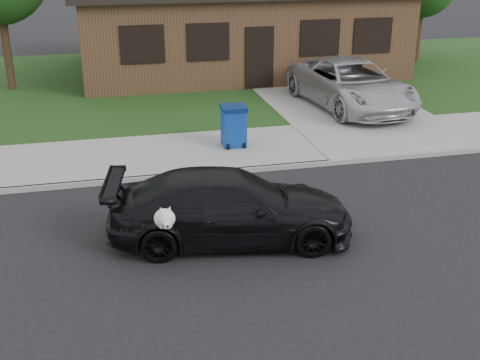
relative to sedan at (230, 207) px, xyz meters
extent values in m
plane|color=black|center=(-0.59, -0.32, -0.64)|extent=(120.00, 120.00, 0.00)
cube|color=gray|center=(-0.59, 4.68, -0.58)|extent=(60.00, 3.00, 0.12)
cube|color=gray|center=(-0.59, 3.18, -0.58)|extent=(60.00, 0.12, 0.12)
cube|color=#193814|center=(-0.59, 12.68, -0.57)|extent=(60.00, 13.00, 0.13)
cube|color=gray|center=(5.41, 9.68, -0.57)|extent=(4.50, 13.00, 0.14)
imported|color=black|center=(0.01, 0.01, 0.00)|extent=(4.61, 2.47, 1.27)
ellipsoid|color=white|center=(-1.25, -0.78, 0.28)|extent=(0.34, 0.40, 0.30)
sphere|color=white|center=(-1.25, -1.01, 0.38)|extent=(0.26, 0.26, 0.26)
cube|color=white|center=(-1.25, -1.14, 0.34)|extent=(0.09, 0.12, 0.07)
sphere|color=black|center=(-1.25, -1.20, 0.34)|extent=(0.04, 0.04, 0.04)
cone|color=white|center=(-1.32, -0.96, 0.52)|extent=(0.11, 0.11, 0.14)
cone|color=white|center=(-1.19, -0.96, 0.52)|extent=(0.11, 0.11, 0.14)
imported|color=#BBBCC3|center=(5.54, 7.59, 0.23)|extent=(2.92, 5.47, 1.46)
cube|color=navy|center=(1.16, 4.82, -0.05)|extent=(0.59, 0.59, 0.94)
cube|color=#061D4D|center=(1.16, 4.82, 0.48)|extent=(0.65, 0.65, 0.10)
cylinder|color=black|center=(0.95, 4.53, -0.44)|extent=(0.06, 0.15, 0.15)
cylinder|color=black|center=(1.37, 4.53, -0.44)|extent=(0.06, 0.15, 0.15)
cube|color=#422B1C|center=(3.41, 14.68, 0.99)|extent=(12.00, 8.00, 3.00)
cube|color=black|center=(3.41, 10.65, 0.59)|extent=(1.00, 0.06, 2.10)
cube|color=black|center=(-0.59, 10.65, 1.19)|extent=(1.30, 0.05, 1.10)
cube|color=black|center=(1.61, 10.65, 1.19)|extent=(1.30, 0.05, 1.10)
cube|color=black|center=(5.61, 10.65, 1.19)|extent=(1.30, 0.05, 1.10)
cube|color=black|center=(7.61, 10.65, 1.19)|extent=(1.30, 0.05, 1.10)
cylinder|color=#332114|center=(-5.09, 12.68, 0.73)|extent=(0.28, 0.28, 2.48)
cylinder|color=#332114|center=(11.41, 14.18, 0.50)|extent=(0.28, 0.28, 2.03)
camera|label=1|loc=(-2.09, -9.55, 4.49)|focal=45.00mm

